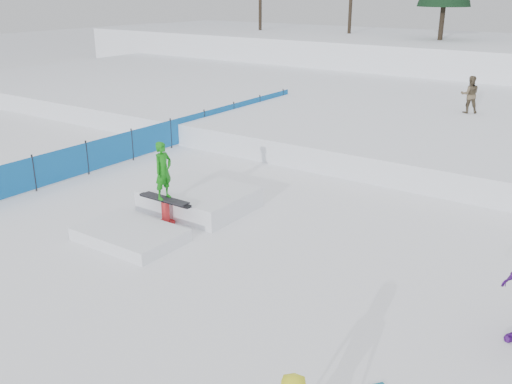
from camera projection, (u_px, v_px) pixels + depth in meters
The scene contains 6 objects.
ground at pixel (184, 261), 12.31m from camera, with size 120.00×120.00×0.00m, color white.
snow_berm at pixel (510, 62), 35.01m from camera, with size 60.00×14.00×2.40m, color white.
snow_midrise at pixel (433, 114), 24.50m from camera, with size 50.00×18.00×0.80m, color white.
safety_fence at pixel (171, 133), 20.71m from camera, with size 0.05×16.00×1.10m.
walker_olive at pixel (470, 94), 22.60m from camera, with size 0.72×0.56×1.48m, color brown.
jib_rail_feature at pixel (181, 206), 14.57m from camera, with size 2.60×4.40×2.11m.
Camera 1 is at (7.62, -8.17, 5.60)m, focal length 40.00 mm.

